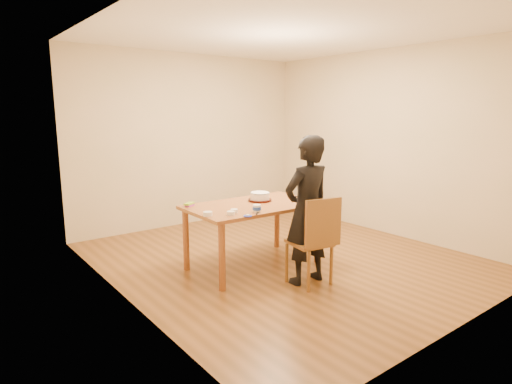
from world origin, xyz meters
TOP-DOWN VIEW (x-y plane):
  - room_shell at (0.00, 0.34)m, footprint 4.00×4.50m
  - dining_table at (-0.46, -0.00)m, footprint 1.55×0.95m
  - dining_chair at (-0.31, -0.78)m, footprint 0.45×0.45m
  - cake_plate at (-0.28, 0.10)m, footprint 0.28×0.28m
  - cake at (-0.28, 0.10)m, footprint 0.23×0.23m
  - frosting_dome at (-0.28, 0.10)m, footprint 0.22×0.22m
  - frosting_tub at (-0.66, -0.33)m, footprint 0.09×0.09m
  - frosting_lid at (-0.86, -0.43)m, footprint 0.09×0.09m
  - frosting_dollop at (-0.86, -0.43)m, footprint 0.04×0.04m
  - ramekin_green at (-0.96, -0.28)m, footprint 0.08×0.08m
  - ramekin_yellow at (-0.88, -0.21)m, footprint 0.08×0.08m
  - ramekin_multi at (-1.18, -0.17)m, footprint 0.09×0.09m
  - candy_box_pink at (-1.09, 0.36)m, footprint 0.13×0.11m
  - candy_box_green at (-1.10, 0.36)m, footprint 0.15×0.12m
  - spatula at (-0.68, -0.38)m, footprint 0.13×0.12m
  - person at (-0.31, -0.73)m, footprint 0.58×0.39m

SIDE VIEW (x-z plane):
  - dining_chair at x=-0.31m, z-range 0.43..0.47m
  - dining_table at x=-0.46m, z-range 0.71..0.75m
  - frosting_lid at x=-0.86m, z-range 0.75..0.76m
  - spatula at x=-0.68m, z-range 0.75..0.76m
  - candy_box_pink at x=-1.09m, z-range 0.75..0.77m
  - cake_plate at x=-0.28m, z-range 0.75..0.77m
  - frosting_dollop at x=-0.86m, z-range 0.76..0.77m
  - ramekin_yellow at x=-0.88m, z-range 0.75..0.79m
  - ramekin_green at x=-0.96m, z-range 0.75..0.79m
  - ramekin_multi at x=-1.18m, z-range 0.75..0.79m
  - candy_box_green at x=-1.10m, z-range 0.77..0.79m
  - person at x=-0.31m, z-range 0.00..1.57m
  - frosting_tub at x=-0.66m, z-range 0.75..0.83m
  - cake at x=-0.28m, z-range 0.77..0.84m
  - frosting_dome at x=-0.28m, z-range 0.84..0.87m
  - room_shell at x=0.00m, z-range 0.00..2.70m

